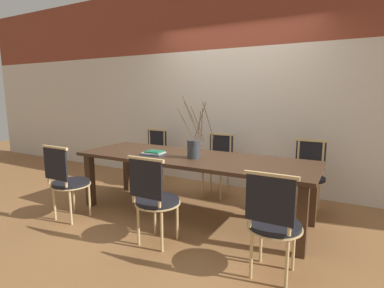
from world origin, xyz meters
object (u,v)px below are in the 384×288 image
(chair_near_center, at_px, (273,221))
(vase_centerpiece, at_px, (194,148))
(dining_table, at_px, (192,163))
(chair_far_center, at_px, (308,173))
(book_stack, at_px, (154,153))

(chair_near_center, relative_size, vase_centerpiece, 1.25)
(vase_centerpiece, bearing_deg, dining_table, 130.73)
(chair_near_center, relative_size, chair_far_center, 1.00)
(dining_table, bearing_deg, chair_far_center, 34.15)
(chair_far_center, distance_m, book_stack, 1.93)
(book_stack, bearing_deg, chair_near_center, -23.18)
(dining_table, distance_m, chair_near_center, 1.43)
(chair_near_center, relative_size, book_stack, 3.16)
(chair_far_center, bearing_deg, book_stack, 29.11)
(dining_table, distance_m, book_stack, 0.49)
(chair_near_center, height_order, vase_centerpiece, vase_centerpiece)
(dining_table, bearing_deg, book_stack, -166.17)
(chair_far_center, bearing_deg, vase_centerpiece, 37.94)
(dining_table, xyz_separation_m, chair_near_center, (1.16, -0.81, -0.16))
(dining_table, relative_size, chair_far_center, 3.19)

